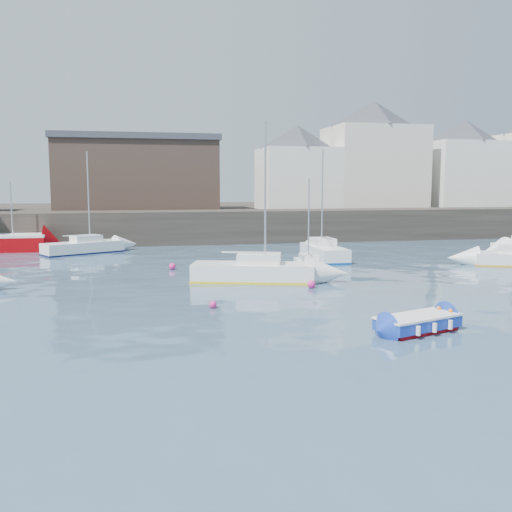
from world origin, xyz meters
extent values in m
plane|color=#2D4760|center=(0.00, 0.00, 0.00)|extent=(220.00, 220.00, 0.00)
cube|color=#28231E|center=(0.00, 35.00, 1.50)|extent=(90.00, 5.00, 3.00)
cube|color=#28231E|center=(0.00, 53.00, 1.40)|extent=(90.00, 32.00, 2.80)
cube|color=beige|center=(20.00, 42.00, 7.30)|extent=(10.00, 8.00, 9.00)
pyramid|color=#3A3D44|center=(20.00, 42.00, 13.20)|extent=(13.36, 13.36, 2.80)
cube|color=white|center=(31.00, 41.50, 6.55)|extent=(9.00, 7.00, 7.50)
pyramid|color=#3A3D44|center=(31.00, 41.50, 11.53)|extent=(11.88, 11.88, 2.45)
cube|color=white|center=(11.00, 41.50, 6.05)|extent=(8.00, 7.00, 6.50)
pyramid|color=#3A3D44|center=(11.00, 41.50, 10.53)|extent=(11.14, 11.14, 2.45)
cube|color=#3D2D26|center=(-6.00, 43.00, 6.30)|extent=(16.00, 10.00, 7.00)
cube|color=#3A3D44|center=(-6.00, 43.00, 10.10)|extent=(16.40, 10.40, 0.60)
cube|color=#930207|center=(3.56, 0.40, 0.07)|extent=(3.19, 2.11, 0.15)
cube|color=#193AB2|center=(3.56, 0.40, 0.35)|extent=(3.49, 2.35, 0.40)
cube|color=white|center=(3.56, 0.40, 0.59)|extent=(3.56, 2.40, 0.07)
cube|color=white|center=(3.56, 0.40, 0.41)|extent=(2.74, 1.75, 0.37)
cube|color=tan|center=(3.56, 0.40, 0.50)|extent=(0.53, 0.99, 0.06)
cylinder|color=white|center=(2.52, 0.88, 0.32)|extent=(0.17, 0.17, 0.32)
cylinder|color=white|center=(3.04, -0.61, 0.32)|extent=(0.17, 0.17, 0.32)
cylinder|color=white|center=(3.30, 1.15, 0.32)|extent=(0.17, 0.17, 0.32)
cylinder|color=white|center=(3.82, -0.34, 0.32)|extent=(0.17, 0.17, 0.32)
cylinder|color=white|center=(4.08, 1.42, 0.32)|extent=(0.17, 0.17, 0.32)
cylinder|color=white|center=(4.60, -0.07, 0.32)|extent=(0.17, 0.17, 0.32)
cylinder|color=silver|center=(-16.22, 31.47, 3.53)|extent=(0.11, 0.11, 4.27)
cube|color=white|center=(-0.05, 12.55, 0.51)|extent=(7.12, 4.04, 1.02)
cube|color=yellow|center=(-0.05, 12.55, 0.07)|extent=(7.19, 4.08, 0.14)
cube|color=white|center=(0.28, 12.45, 1.30)|extent=(2.74, 2.24, 0.57)
cylinder|color=silver|center=(0.60, 12.36, 4.92)|extent=(0.11, 0.11, 7.80)
cube|color=white|center=(3.81, 14.34, 0.39)|extent=(2.05, 4.49, 0.78)
cube|color=maroon|center=(3.81, 14.34, 0.05)|extent=(2.07, 4.53, 0.10)
cube|color=white|center=(3.84, 14.55, 0.99)|extent=(1.26, 1.66, 0.43)
cylinder|color=silver|center=(3.87, 14.76, 3.26)|extent=(0.09, 0.09, 4.97)
cube|color=white|center=(6.98, 20.81, 0.49)|extent=(2.03, 6.07, 0.99)
cube|color=#044091|center=(6.98, 20.81, 0.07)|extent=(2.05, 6.13, 0.13)
cube|color=white|center=(6.99, 21.11, 1.26)|extent=(1.48, 2.14, 0.55)
cylinder|color=silver|center=(6.99, 21.41, 4.46)|extent=(0.11, 0.11, 6.94)
cube|color=white|center=(-10.47, 28.33, 0.46)|extent=(6.34, 4.72, 0.92)
cube|color=#0B123B|center=(-10.47, 28.33, 0.06)|extent=(6.40, 4.76, 0.12)
cube|color=white|center=(-10.20, 28.48, 1.18)|extent=(2.60, 2.34, 0.51)
cylinder|color=silver|center=(-9.93, 28.63, 4.46)|extent=(0.10, 0.10, 7.08)
sphere|color=#DD2378|center=(-3.23, 6.05, 0.00)|extent=(0.34, 0.34, 0.34)
sphere|color=#DD2378|center=(2.51, 9.83, 0.00)|extent=(0.43, 0.43, 0.43)
sphere|color=#DD2378|center=(-4.16, 18.09, 0.00)|extent=(0.44, 0.44, 0.44)
camera|label=1|loc=(-6.60, -18.32, 5.34)|focal=40.00mm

